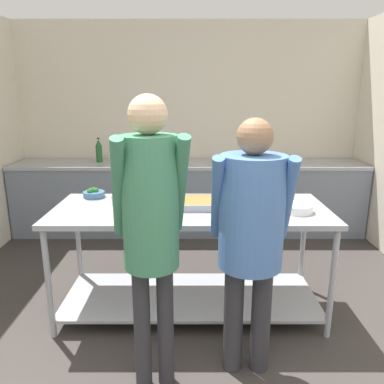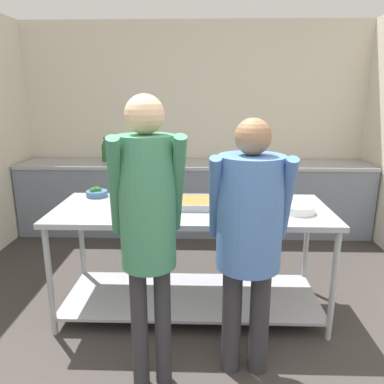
{
  "view_description": "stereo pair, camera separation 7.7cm",
  "coord_description": "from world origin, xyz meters",
  "views": [
    {
      "loc": [
        0.04,
        -1.13,
        1.76
      ],
      "look_at": [
        0.03,
        1.77,
        0.99
      ],
      "focal_mm": 35.0,
      "sensor_mm": 36.0,
      "label": 1
    },
    {
      "loc": [
        0.12,
        -1.13,
        1.76
      ],
      "look_at": [
        0.03,
        1.77,
        0.99
      ],
      "focal_mm": 35.0,
      "sensor_mm": 36.0,
      "label": 2
    }
  ],
  "objects": [
    {
      "name": "serving_counter",
      "position": [
        0.03,
        1.67,
        0.6
      ],
      "size": [
        2.14,
        0.84,
        0.89
      ],
      "color": "#9EA0A8",
      "rests_on": "ground_plane"
    },
    {
      "name": "back_counter",
      "position": [
        -0.0,
        3.53,
        0.46
      ],
      "size": [
        4.39,
        0.65,
        0.91
      ],
      "color": "slate",
      "rests_on": "ground_plane"
    },
    {
      "name": "guest_serving_left",
      "position": [
        0.4,
        0.97,
        1.0
      ],
      "size": [
        0.49,
        0.39,
        1.63
      ],
      "color": "#2D2D33",
      "rests_on": "ground_plane"
    },
    {
      "name": "serving_tray_roast",
      "position": [
        0.49,
        1.64,
        0.92
      ],
      "size": [
        0.38,
        0.32,
        0.05
      ],
      "color": "#9EA0A8",
      "rests_on": "serving_counter"
    },
    {
      "name": "water_bottle",
      "position": [
        -1.14,
        3.59,
        1.05
      ],
      "size": [
        0.08,
        0.08,
        0.31
      ],
      "color": "#23602D",
      "rests_on": "back_counter"
    },
    {
      "name": "broccoli_bowl",
      "position": [
        -0.8,
        1.97,
        0.92
      ],
      "size": [
        0.18,
        0.18,
        0.09
      ],
      "color": "#3D668C",
      "rests_on": "serving_counter"
    },
    {
      "name": "sauce_pan",
      "position": [
        -0.47,
        1.77,
        0.94
      ],
      "size": [
        0.41,
        0.27,
        0.08
      ],
      "color": "#9EA0A8",
      "rests_on": "serving_counter"
    },
    {
      "name": "wall_rear",
      "position": [
        0.0,
        3.9,
        1.32
      ],
      "size": [
        4.55,
        0.06,
        2.65
      ],
      "color": "beige",
      "rests_on": "ground_plane"
    },
    {
      "name": "plate_stack",
      "position": [
        0.83,
        1.56,
        0.92
      ],
      "size": [
        0.24,
        0.24,
        0.06
      ],
      "color": "white",
      "rests_on": "serving_counter"
    },
    {
      "name": "guest_serving_right",
      "position": [
        -0.19,
        0.83,
        1.11
      ],
      "size": [
        0.46,
        0.41,
        1.76
      ],
      "color": "#2D2D33",
      "rests_on": "ground_plane"
    },
    {
      "name": "serving_tray_vegetables",
      "position": [
        0.02,
        1.7,
        0.92
      ],
      "size": [
        0.49,
        0.33,
        0.05
      ],
      "color": "#9EA0A8",
      "rests_on": "serving_counter"
    }
  ]
}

